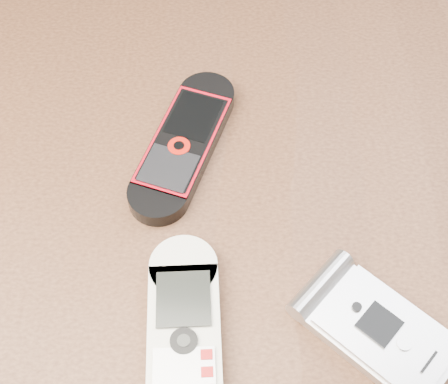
# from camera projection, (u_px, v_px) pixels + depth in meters

# --- Properties ---
(table) EXTENTS (1.20, 0.80, 0.75)m
(table) POSITION_uv_depth(u_px,v_px,m) (218.00, 263.00, 0.56)
(table) COLOR black
(table) RESTS_ON ground
(nokia_white) EXTENTS (0.05, 0.15, 0.02)m
(nokia_white) POSITION_uv_depth(u_px,v_px,m) (184.00, 337.00, 0.40)
(nokia_white) COLOR beige
(nokia_white) RESTS_ON table
(nokia_black_red) EXTENTS (0.09, 0.16, 0.02)m
(nokia_black_red) POSITION_uv_depth(u_px,v_px,m) (184.00, 143.00, 0.49)
(nokia_black_red) COLOR black
(nokia_black_red) RESTS_ON table
(motorola_razr) EXTENTS (0.12, 0.11, 0.02)m
(motorola_razr) POSITION_uv_depth(u_px,v_px,m) (381.00, 331.00, 0.40)
(motorola_razr) COLOR #BABBBF
(motorola_razr) RESTS_ON table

